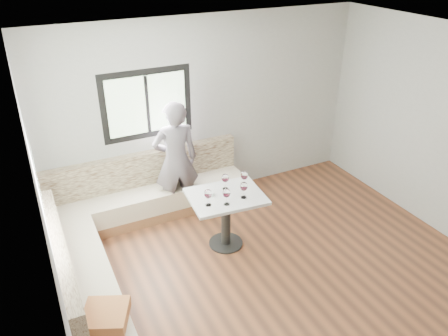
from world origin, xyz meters
The scene contains 10 objects.
room centered at (-0.08, 0.08, 1.41)m, with size 5.01×5.01×2.81m.
banquette centered at (-1.59, 1.62, 0.33)m, with size 2.90×2.80×0.95m.
table centered at (-0.35, 1.12, 0.58)m, with size 1.01×0.82×0.78m.
person centered at (-0.66, 2.12, 0.89)m, with size 0.65×0.43×1.78m, color #635A63.
olive_ramekin centered at (-0.53, 1.21, 0.80)m, with size 0.09×0.09×0.04m.
wine_glass_a centered at (-0.65, 1.01, 0.93)m, with size 0.10×0.10×0.22m.
wine_glass_b centered at (-0.44, 0.92, 0.93)m, with size 0.10×0.10×0.22m.
wine_glass_c centered at (-0.18, 0.97, 0.93)m, with size 0.10×0.10×0.22m.
wine_glass_d centered at (-0.29, 1.27, 0.93)m, with size 0.10×0.10×0.22m.
wine_glass_e centered at (-0.04, 1.22, 0.93)m, with size 0.10×0.10×0.22m.
Camera 1 is at (-2.48, -3.16, 3.72)m, focal length 35.00 mm.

